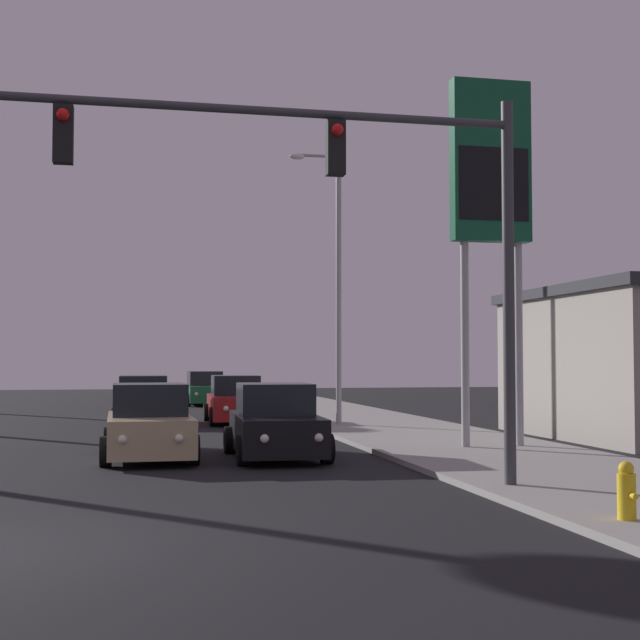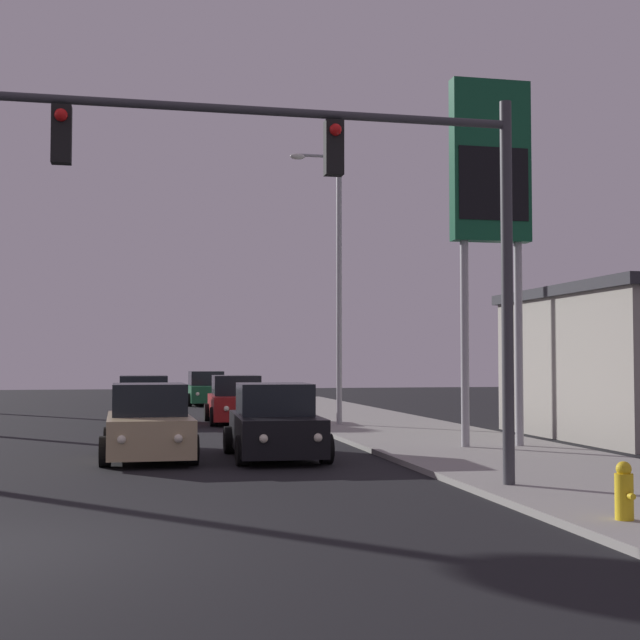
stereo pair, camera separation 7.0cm
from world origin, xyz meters
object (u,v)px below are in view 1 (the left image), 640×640
at_px(car_green, 205,390).
at_px(gas_station_sign, 491,181).
at_px(traffic_light_mast, 362,202).
at_px(fire_hydrant, 627,491).
at_px(car_tan, 149,425).
at_px(car_black, 275,424).
at_px(car_grey, 143,402).
at_px(car_red, 236,402).
at_px(street_lamp, 335,272).

xyz_separation_m(car_green, gas_station_sign, (5.11, -24.24, 5.86)).
xyz_separation_m(traffic_light_mast, fire_hydrant, (2.68, -3.42, -4.31)).
xyz_separation_m(car_tan, fire_hydrant, (5.97, -9.69, -0.27)).
xyz_separation_m(car_green, fire_hydrant, (2.85, -34.03, -0.27)).
bearing_deg(car_black, fire_hydrant, 111.05).
distance_m(car_grey, fire_hydrant, 21.83).
bearing_deg(gas_station_sign, car_red, 114.68).
bearing_deg(car_green, traffic_light_mast, 88.92).
xyz_separation_m(car_black, car_grey, (-2.83, 11.67, 0.00)).
distance_m(car_red, fire_hydrant, 20.97).
distance_m(car_red, car_black, 11.46).
bearing_deg(traffic_light_mast, car_red, 90.38).
xyz_separation_m(car_green, street_lamp, (3.00, -16.13, 4.36)).
bearing_deg(gas_station_sign, street_lamp, 104.58).
xyz_separation_m(car_tan, gas_station_sign, (8.22, 0.10, 5.86)).
relative_size(car_red, car_tan, 1.00).
distance_m(car_tan, street_lamp, 11.13).
bearing_deg(street_lamp, fire_hydrant, -90.48).
bearing_deg(fire_hydrant, traffic_light_mast, 128.02).
relative_size(car_red, street_lamp, 0.48).
relative_size(traffic_light_mast, fire_hydrant, 11.44).
height_order(car_black, street_lamp, street_lamp).
bearing_deg(fire_hydrant, street_lamp, 89.52).
height_order(car_red, car_black, same).
distance_m(car_red, traffic_light_mast, 17.82).
distance_m(car_tan, fire_hydrant, 11.38).
bearing_deg(street_lamp, car_red, 135.61).
height_order(car_red, traffic_light_mast, traffic_light_mast).
xyz_separation_m(car_black, car_tan, (-2.79, 0.36, 0.00)).
bearing_deg(gas_station_sign, car_grey, 126.39).
bearing_deg(car_black, gas_station_sign, -172.85).
height_order(car_red, fire_hydrant, car_red).
height_order(car_black, car_grey, same).
bearing_deg(car_tan, car_green, -98.41).
xyz_separation_m(street_lamp, fire_hydrant, (-0.15, -17.90, -4.63)).
height_order(car_grey, street_lamp, street_lamp).
bearing_deg(traffic_light_mast, car_grey, 100.71).
xyz_separation_m(car_black, traffic_light_mast, (0.50, -5.90, 4.04)).
relative_size(car_green, traffic_light_mast, 0.50).
bearing_deg(street_lamp, car_black, -111.17).
relative_size(street_lamp, gas_station_sign, 1.00).
height_order(car_grey, fire_hydrant, car_grey).
bearing_deg(street_lamp, traffic_light_mast, -101.04).
bearing_deg(car_tan, fire_hydrant, 120.51).
bearing_deg(car_tan, gas_station_sign, 179.59).
height_order(car_tan, gas_station_sign, gas_station_sign).
relative_size(car_green, gas_station_sign, 0.48).
height_order(car_green, gas_station_sign, gas_station_sign).
height_order(car_green, street_lamp, street_lamp).
height_order(car_green, car_black, same).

